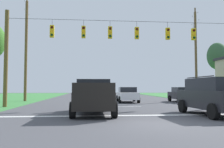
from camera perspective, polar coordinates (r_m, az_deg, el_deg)
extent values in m
plane|color=#47474C|center=(10.19, 10.60, -11.51)|extent=(120.00, 120.00, 0.00)
cube|color=white|center=(13.12, 6.94, -9.65)|extent=(15.51, 0.45, 0.01)
cube|color=white|center=(19.01, 3.12, -7.66)|extent=(2.50, 0.15, 0.01)
cube|color=white|center=(24.95, 1.12, -6.60)|extent=(2.50, 0.15, 0.01)
cube|color=white|center=(33.73, -0.53, -5.72)|extent=(2.50, 0.15, 0.01)
cube|color=white|center=(39.42, -1.20, -5.36)|extent=(2.50, 0.15, 0.01)
cube|color=white|center=(50.36, -2.06, -4.89)|extent=(2.50, 0.15, 0.01)
cylinder|color=brown|center=(20.06, -23.74, 3.45)|extent=(0.30, 0.30, 7.42)
cylinder|color=black|center=(19.82, 3.31, 12.35)|extent=(18.43, 0.02, 0.02)
cylinder|color=black|center=(19.78, -13.94, 11.75)|extent=(0.02, 0.02, 0.48)
cube|color=yellow|center=(19.61, -13.97, 9.73)|extent=(0.32, 0.24, 0.95)
cylinder|color=#310503|center=(19.55, -14.02, 10.66)|extent=(0.20, 0.04, 0.20)
cylinder|color=orange|center=(19.48, -14.03, 9.81)|extent=(0.20, 0.04, 0.20)
cylinder|color=black|center=(19.41, -14.04, 8.94)|extent=(0.20, 0.04, 0.20)
cylinder|color=black|center=(19.57, -6.71, 11.85)|extent=(0.02, 0.02, 0.48)
cube|color=yellow|center=(19.39, -6.73, 9.80)|extent=(0.32, 0.24, 0.95)
cylinder|color=#310503|center=(19.32, -6.73, 10.75)|extent=(0.20, 0.04, 0.20)
cylinder|color=orange|center=(19.25, -6.74, 9.88)|extent=(0.20, 0.04, 0.20)
cylinder|color=black|center=(19.19, -6.74, 9.01)|extent=(0.20, 0.04, 0.20)
cylinder|color=black|center=(19.62, -0.47, 11.78)|extent=(0.02, 0.02, 0.48)
cube|color=yellow|center=(19.45, -0.47, 9.75)|extent=(0.32, 0.24, 0.95)
cylinder|color=#310503|center=(19.38, -0.43, 10.69)|extent=(0.20, 0.04, 0.20)
cylinder|color=orange|center=(19.31, -0.43, 9.82)|extent=(0.20, 0.04, 0.20)
cylinder|color=black|center=(19.24, -0.43, 8.95)|extent=(0.20, 0.04, 0.20)
cylinder|color=black|center=(19.90, 5.85, 11.58)|extent=(0.02, 0.02, 0.48)
cube|color=yellow|center=(19.73, 5.86, 9.57)|extent=(0.32, 0.24, 0.95)
cylinder|color=#310503|center=(19.67, 5.94, 10.50)|extent=(0.20, 0.04, 0.20)
cylinder|color=orange|center=(19.60, 5.94, 9.65)|extent=(0.20, 0.04, 0.20)
cylinder|color=black|center=(19.53, 5.95, 8.79)|extent=(0.20, 0.04, 0.20)
cylinder|color=black|center=(20.53, 12.99, 11.18)|extent=(0.02, 0.02, 0.48)
cube|color=yellow|center=(20.37, 13.01, 9.23)|extent=(0.32, 0.24, 0.95)
cylinder|color=#310503|center=(20.30, 13.13, 10.13)|extent=(0.20, 0.04, 0.20)
cylinder|color=orange|center=(20.24, 13.14, 9.30)|extent=(0.20, 0.04, 0.20)
cylinder|color=black|center=(20.17, 13.15, 8.47)|extent=(0.20, 0.04, 0.20)
cylinder|color=black|center=(21.29, 18.62, 10.75)|extent=(0.02, 0.02, 0.48)
cube|color=yellow|center=(21.13, 18.66, 8.87)|extent=(0.32, 0.24, 0.95)
cylinder|color=#310503|center=(21.07, 18.80, 9.73)|extent=(0.20, 0.04, 0.20)
cylinder|color=orange|center=(21.00, 18.82, 8.93)|extent=(0.20, 0.04, 0.20)
cylinder|color=black|center=(20.94, 18.83, 8.13)|extent=(0.20, 0.04, 0.20)
cube|color=black|center=(13.61, -4.40, -5.96)|extent=(2.04, 5.42, 0.85)
cube|color=black|center=(14.24, -4.40, -2.72)|extent=(1.87, 1.91, 0.70)
cube|color=black|center=(12.27, -8.75, -3.20)|extent=(0.12, 2.38, 0.45)
cube|color=black|center=(12.29, 0.04, -3.24)|extent=(0.12, 2.38, 0.45)
cube|color=black|center=(10.94, -4.31, -3.23)|extent=(1.96, 0.12, 0.45)
cylinder|color=black|center=(15.50, -8.17, -7.18)|extent=(0.29, 0.80, 0.80)
cylinder|color=black|center=(15.50, -0.71, -7.21)|extent=(0.29, 0.80, 0.80)
cylinder|color=black|center=(11.84, -9.26, -8.40)|extent=(0.29, 0.80, 0.80)
cylinder|color=black|center=(11.86, 0.53, -8.44)|extent=(0.29, 0.80, 0.80)
cube|color=black|center=(14.00, 22.74, -5.52)|extent=(2.20, 4.90, 0.95)
cube|color=black|center=(13.86, 22.99, -2.23)|extent=(1.97, 3.29, 0.65)
cylinder|color=black|center=(13.45, 19.85, -0.68)|extent=(0.19, 2.72, 0.05)
cylinder|color=black|center=(15.02, 16.33, -7.28)|extent=(0.30, 0.77, 0.76)
cylinder|color=black|center=(15.93, 22.77, -6.92)|extent=(0.30, 0.77, 0.76)
cylinder|color=black|center=(12.14, 22.80, -8.16)|extent=(0.30, 0.77, 0.76)
cube|color=silver|center=(24.57, 3.65, -5.10)|extent=(1.93, 4.35, 0.70)
cube|color=black|center=(24.56, 3.64, -3.70)|extent=(1.68, 2.15, 0.50)
cylinder|color=black|center=(25.90, 1.28, -5.78)|extent=(0.24, 0.65, 0.64)
cylinder|color=black|center=(26.11, 5.24, -5.75)|extent=(0.24, 0.65, 0.64)
cylinder|color=black|center=(23.08, 1.85, -6.09)|extent=(0.24, 0.65, 0.64)
cylinder|color=black|center=(23.31, 6.29, -6.05)|extent=(0.24, 0.65, 0.64)
cube|color=black|center=(25.62, 16.32, -4.90)|extent=(1.86, 4.32, 0.70)
cube|color=black|center=(25.61, 16.30, -3.55)|extent=(1.65, 2.12, 0.50)
cylinder|color=black|center=(26.68, 13.43, -5.62)|extent=(0.23, 0.64, 0.64)
cylinder|color=black|center=(27.28, 17.05, -5.51)|extent=(0.23, 0.64, 0.64)
cylinder|color=black|center=(24.00, 15.51, -5.87)|extent=(0.23, 0.64, 0.64)
cylinder|color=black|center=(24.66, 19.47, -5.73)|extent=(0.23, 0.64, 0.64)
cylinder|color=brown|center=(29.75, 19.19, 4.07)|extent=(0.27, 0.27, 10.32)
cube|color=brown|center=(30.70, 19.02, 12.92)|extent=(0.12, 0.12, 1.81)
cylinder|color=#B2B7BC|center=(31.37, 18.46, 12.79)|extent=(0.08, 0.08, 0.12)
cylinder|color=#B2B7BC|center=(30.10, 19.60, 13.49)|extent=(0.08, 0.08, 0.12)
cube|color=brown|center=(30.46, 19.05, 11.29)|extent=(0.12, 0.12, 2.36)
cylinder|color=#B2B7BC|center=(31.33, 18.33, 11.10)|extent=(0.08, 0.08, 0.12)
cylinder|color=#B2B7BC|center=(29.67, 19.81, 11.94)|extent=(0.08, 0.08, 0.12)
cylinder|color=brown|center=(27.90, -19.63, 5.19)|extent=(0.30, 0.30, 10.93)
cube|color=brown|center=(29.06, -19.44, 15.12)|extent=(0.12, 0.12, 2.36)
cylinder|color=#B2B7BC|center=(29.97, -18.97, 14.78)|extent=(0.08, 0.08, 0.12)
cylinder|color=#B2B7BC|center=(28.23, -19.92, 15.94)|extent=(0.08, 0.08, 0.12)
cube|color=brown|center=(28.79, -19.47, 13.42)|extent=(0.12, 0.12, 2.36)
cylinder|color=#B2B7BC|center=(29.70, -19.01, 13.13)|extent=(0.08, 0.08, 0.12)
cylinder|color=#B2B7BC|center=(27.95, -19.96, 14.19)|extent=(0.08, 0.08, 0.12)
cylinder|color=brown|center=(34.48, 23.69, -1.54)|extent=(0.34, 0.34, 4.64)
ellipsoid|color=#345D37|center=(34.72, 23.56, 3.90)|extent=(2.60, 2.60, 3.54)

